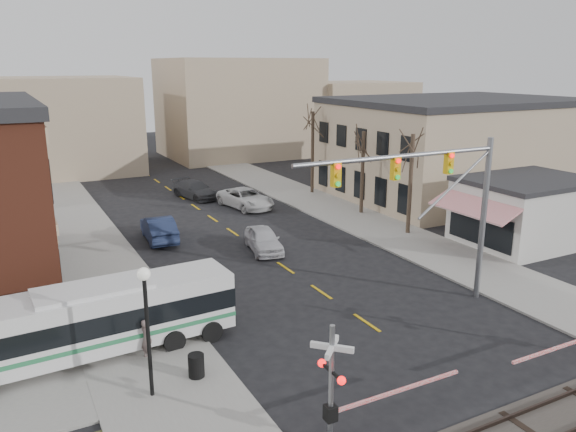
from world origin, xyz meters
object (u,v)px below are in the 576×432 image
Objects in this scene: car_a at (264,239)px; car_d at (195,190)px; car_c at (246,198)px; trash_bin at (196,366)px; street_lamp at (146,307)px; car_b at (159,228)px; transit_bus at (96,319)px; traffic_signal_mast at (440,190)px; rr_crossing_west at (343,384)px; pedestrian_near at (146,339)px; pedestrian_far at (99,302)px.

car_d is (0.87, 15.82, -0.01)m from car_a.
trash_bin is at bearing -127.36° from car_c.
car_a is (8.52, 12.26, 0.19)m from trash_bin.
street_lamp is 5.40× the size of trash_bin.
car_b is (-5.19, 5.20, 0.08)m from car_a.
transit_bus reaches higher than car_a.
traffic_signal_mast is 1.90× the size of rr_crossing_west.
rr_crossing_west reaches higher than transit_bus.
rr_crossing_west reaches higher than trash_bin.
rr_crossing_west reaches higher than car_a.
street_lamp reaches higher than pedestrian_near.
pedestrian_far reaches higher than pedestrian_near.
rr_crossing_west is 22.94m from car_b.
traffic_signal_mast is 12.98m from car_a.
car_a is 14.06m from pedestrian_near.
street_lamp is (-4.62, 5.00, 1.49)m from rr_crossing_west.
traffic_signal_mast is 14.05m from street_lamp.
car_c reaches higher than car_d.
rr_crossing_west is 6.40× the size of trash_bin.
pedestrian_near is (-1.28, 2.18, 0.38)m from trash_bin.
pedestrian_near is (1.64, -1.26, -0.68)m from transit_bus.
car_c is at bearing 83.21° from car_a.
traffic_signal_mast is 6.49× the size of pedestrian_near.
street_lamp is at bearing 78.76° from car_b.
car_a is 15.85m from car_d.
rr_crossing_west reaches higher than pedestrian_far.
car_b is at bearing 117.63° from traffic_signal_mast.
street_lamp is at bearing -130.25° from car_c.
trash_bin is at bearing -117.31° from pedestrian_far.
trash_bin is at bearing 83.86° from car_b.
car_d is (6.53, 33.53, -1.23)m from rr_crossing_west.
car_a is at bearing 107.09° from traffic_signal_mast.
pedestrian_far is at bearing 158.47° from traffic_signal_mast.
car_d is at bearing 106.04° from car_c.
transit_bus is 2.17m from pedestrian_near.
car_c is 1.10× the size of car_d.
car_a is 11.15m from car_c.
pedestrian_far reaches higher than car_c.
rr_crossing_west reaches higher than car_c.
car_a reaches higher than car_d.
transit_bus is at bearing -137.18° from car_c.
car_a is at bearing 37.66° from transit_bus.
transit_bus is at bearing -131.44° from car_a.
car_b is 12.35m from pedestrian_far.
trash_bin is 0.16× the size of car_c.
car_c is at bearing -78.65° from car_d.
transit_bus is 24.47m from car_c.
car_d is 28.01m from pedestrian_near.
pedestrian_far is at bearing 78.95° from transit_bus.
transit_bus is at bearing 123.00° from rr_crossing_west.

